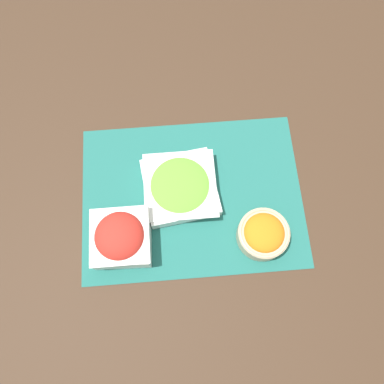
# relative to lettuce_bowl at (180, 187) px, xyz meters

# --- Properties ---
(ground_plane) EXTENTS (3.00, 3.00, 0.00)m
(ground_plane) POSITION_rel_lettuce_bowl_xyz_m (-0.03, 0.02, -0.03)
(ground_plane) COLOR #422D1E
(placemat) EXTENTS (0.58, 0.43, 0.00)m
(placemat) POSITION_rel_lettuce_bowl_xyz_m (-0.03, 0.02, -0.03)
(placemat) COLOR #236B60
(placemat) RESTS_ON ground_plane
(lettuce_bowl) EXTENTS (0.20, 0.20, 0.05)m
(lettuce_bowl) POSITION_rel_lettuce_bowl_xyz_m (0.00, 0.00, 0.00)
(lettuce_bowl) COLOR white
(lettuce_bowl) RESTS_ON placemat
(carrot_bowl) EXTENTS (0.13, 0.13, 0.07)m
(carrot_bowl) POSITION_rel_lettuce_bowl_xyz_m (-0.20, 0.14, 0.01)
(carrot_bowl) COLOR #C6B28E
(carrot_bowl) RESTS_ON placemat
(tomato_bowl) EXTENTS (0.14, 0.14, 0.10)m
(tomato_bowl) POSITION_rel_lettuce_bowl_xyz_m (0.15, 0.13, 0.02)
(tomato_bowl) COLOR white
(tomato_bowl) RESTS_ON placemat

